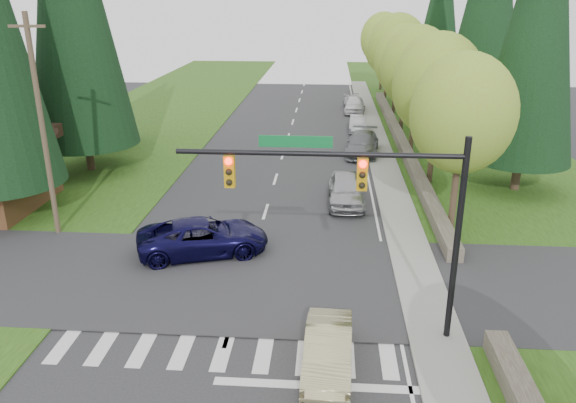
# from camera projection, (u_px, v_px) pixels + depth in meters

# --- Properties ---
(grass_east) EXTENTS (14.00, 110.00, 0.06)m
(grass_east) POSITION_uv_depth(u_px,v_px,m) (496.00, 189.00, 32.56)
(grass_east) COLOR #294311
(grass_east) RESTS_ON ground
(grass_west) EXTENTS (14.00, 110.00, 0.06)m
(grass_west) POSITION_uv_depth(u_px,v_px,m) (63.00, 179.00, 34.34)
(grass_west) COLOR #294311
(grass_west) RESTS_ON ground
(cross_street) EXTENTS (120.00, 8.00, 0.10)m
(cross_street) POSITION_uv_depth(u_px,v_px,m) (245.00, 280.00, 22.23)
(cross_street) COLOR #28282B
(cross_street) RESTS_ON ground
(sidewalk_east) EXTENTS (1.80, 80.00, 0.13)m
(sidewalk_east) POSITION_uv_depth(u_px,v_px,m) (387.00, 176.00, 34.84)
(sidewalk_east) COLOR gray
(sidewalk_east) RESTS_ON ground
(curb_east) EXTENTS (0.20, 80.00, 0.13)m
(curb_east) POSITION_uv_depth(u_px,v_px,m) (374.00, 175.00, 34.90)
(curb_east) COLOR gray
(curb_east) RESTS_ON ground
(stone_wall_north) EXTENTS (0.70, 40.00, 0.70)m
(stone_wall_north) POSITION_uv_depth(u_px,v_px,m) (401.00, 140.00, 42.11)
(stone_wall_north) COLOR #4C4438
(stone_wall_north) RESTS_ON ground
(traffic_signal) EXTENTS (8.70, 0.37, 6.80)m
(traffic_signal) POSITION_uv_depth(u_px,v_px,m) (367.00, 194.00, 16.93)
(traffic_signal) COLOR black
(traffic_signal) RESTS_ON ground
(utility_pole) EXTENTS (1.60, 0.24, 10.00)m
(utility_pole) POSITION_uv_depth(u_px,v_px,m) (42.00, 127.00, 24.84)
(utility_pole) COLOR #473828
(utility_pole) RESTS_ON ground
(decid_tree_0) EXTENTS (4.80, 4.80, 8.37)m
(decid_tree_0) POSITION_uv_depth(u_px,v_px,m) (463.00, 113.00, 25.28)
(decid_tree_0) COLOR #38281C
(decid_tree_0) RESTS_ON ground
(decid_tree_1) EXTENTS (5.20, 5.20, 8.80)m
(decid_tree_1) POSITION_uv_depth(u_px,v_px,m) (438.00, 86.00, 31.75)
(decid_tree_1) COLOR #38281C
(decid_tree_1) RESTS_ON ground
(decid_tree_2) EXTENTS (5.00, 5.00, 8.82)m
(decid_tree_2) POSITION_uv_depth(u_px,v_px,m) (417.00, 68.00, 38.27)
(decid_tree_2) COLOR #38281C
(decid_tree_2) RESTS_ON ground
(decid_tree_3) EXTENTS (5.00, 5.00, 8.55)m
(decid_tree_3) POSITION_uv_depth(u_px,v_px,m) (405.00, 61.00, 44.90)
(decid_tree_3) COLOR #38281C
(decid_tree_3) RESTS_ON ground
(decid_tree_4) EXTENTS (5.40, 5.40, 9.18)m
(decid_tree_4) POSITION_uv_depth(u_px,v_px,m) (397.00, 48.00, 51.31)
(decid_tree_4) COLOR #38281C
(decid_tree_4) RESTS_ON ground
(decid_tree_5) EXTENTS (4.80, 4.80, 8.30)m
(decid_tree_5) POSITION_uv_depth(u_px,v_px,m) (388.00, 47.00, 58.05)
(decid_tree_5) COLOR #38281C
(decid_tree_5) RESTS_ON ground
(decid_tree_6) EXTENTS (5.20, 5.20, 8.86)m
(decid_tree_6) POSITION_uv_depth(u_px,v_px,m) (383.00, 39.00, 64.48)
(decid_tree_6) COLOR #38281C
(decid_tree_6) RESTS_ON ground
(conifer_w_e) EXTENTS (5.78, 5.78, 18.80)m
(conifer_w_e) POSITION_uv_depth(u_px,v_px,m) (80.00, 0.00, 38.33)
(conifer_w_e) COLOR #38281C
(conifer_w_e) RESTS_ON ground
(conifer_e_a) EXTENTS (5.44, 5.44, 17.80)m
(conifer_e_a) POSITION_uv_depth(u_px,v_px,m) (540.00, 12.00, 29.11)
(conifer_e_a) COLOR #38281C
(conifer_e_a) RESTS_ON ground
(conifer_e_c) EXTENTS (5.10, 5.10, 16.80)m
(conifer_e_c) POSITION_uv_depth(u_px,v_px,m) (441.00, 9.00, 55.48)
(conifer_e_c) COLOR #38281C
(conifer_e_c) RESTS_ON ground
(sedan_champagne) EXTENTS (1.52, 4.03, 1.31)m
(sedan_champagne) POSITION_uv_depth(u_px,v_px,m) (328.00, 351.00, 16.73)
(sedan_champagne) COLOR tan
(sedan_champagne) RESTS_ON ground
(suv_navy) EXTENTS (6.12, 4.14, 1.56)m
(suv_navy) POSITION_uv_depth(u_px,v_px,m) (203.00, 237.00, 24.27)
(suv_navy) COLOR #0C0A35
(suv_navy) RESTS_ON ground
(parked_car_a) EXTENTS (1.93, 4.73, 1.61)m
(parked_car_a) POSITION_uv_depth(u_px,v_px,m) (346.00, 190.00, 30.09)
(parked_car_a) COLOR #A8A8AD
(parked_car_a) RESTS_ON ground
(parked_car_b) EXTENTS (2.72, 5.48, 1.53)m
(parked_car_b) POSITION_uv_depth(u_px,v_px,m) (363.00, 144.00, 39.49)
(parked_car_b) COLOR slate
(parked_car_b) RESTS_ON ground
(parked_car_c) EXTENTS (1.56, 3.94, 1.27)m
(parked_car_c) POSITION_uv_depth(u_px,v_px,m) (358.00, 124.00, 46.19)
(parked_car_c) COLOR #A2A3A7
(parked_car_c) RESTS_ON ground
(parked_car_d) EXTENTS (2.08, 4.68, 1.56)m
(parked_car_d) POSITION_uv_depth(u_px,v_px,m) (354.00, 104.00, 53.53)
(parked_car_d) COLOR silver
(parked_car_d) RESTS_ON ground
(parked_car_e) EXTENTS (2.16, 4.44, 1.24)m
(parked_car_e) POSITION_uv_depth(u_px,v_px,m) (354.00, 103.00, 55.19)
(parked_car_e) COLOR #A9A8AD
(parked_car_e) RESTS_ON ground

